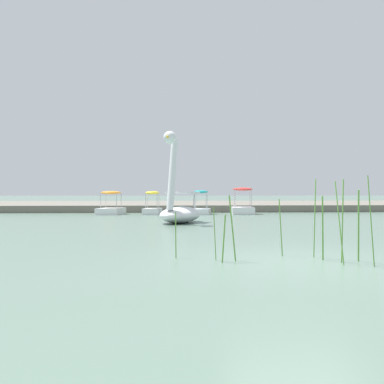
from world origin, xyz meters
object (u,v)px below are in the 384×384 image
Objects in this scene: swan_boat at (180,208)px; pedal_boat_red at (243,206)px; pedal_boat_yellow at (152,207)px; pedal_boat_orange at (111,207)px; pedal_boat_teal at (201,208)px.

swan_boat is 1.59× the size of pedal_boat_red.
pedal_boat_yellow is at bearing 99.89° from swan_boat.
pedal_boat_red is at bearing 1.01° from pedal_boat_yellow.
swan_boat is 9.12m from pedal_boat_orange.
pedal_boat_yellow is at bearing -5.75° from pedal_boat_orange.
pedal_boat_teal is 5.59m from pedal_boat_orange.
swan_boat reaches higher than pedal_boat_red.
pedal_boat_red is 5.68m from pedal_boat_yellow.
pedal_boat_red is 1.27× the size of pedal_boat_yellow.
pedal_boat_orange is at bearing 115.68° from swan_boat.
swan_boat is at bearing -80.11° from pedal_boat_yellow.
pedal_boat_orange is at bearing 178.90° from pedal_boat_red.
pedal_boat_red reaches higher than pedal_boat_teal.
pedal_boat_teal is at bearing -178.32° from pedal_boat_red.
pedal_boat_yellow is (-5.68, -0.10, -0.08)m from pedal_boat_red.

